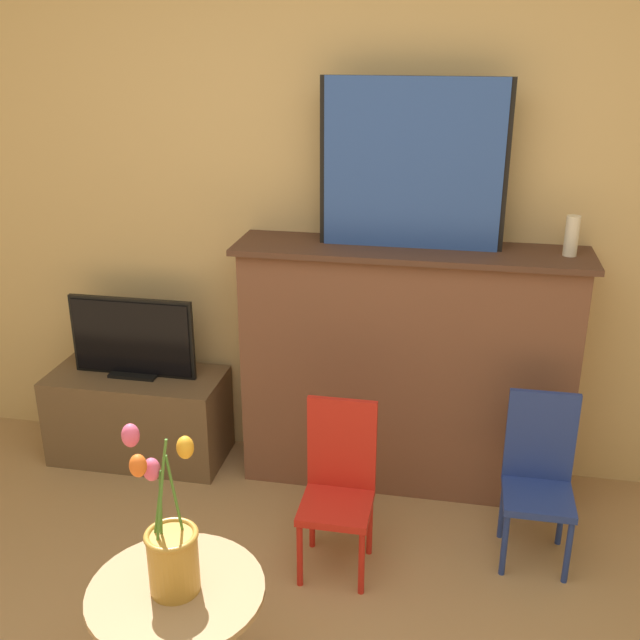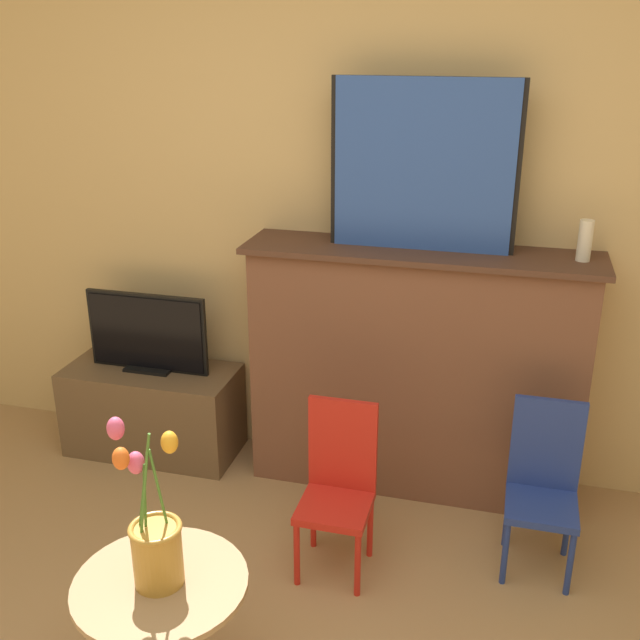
{
  "view_description": "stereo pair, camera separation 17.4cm",
  "coord_description": "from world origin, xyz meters",
  "px_view_note": "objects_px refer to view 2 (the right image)",
  "views": [
    {
      "loc": [
        0.44,
        -1.14,
        1.99
      ],
      "look_at": [
        -0.03,
        1.29,
        1.03
      ],
      "focal_mm": 42.0,
      "sensor_mm": 36.0,
      "label": 1
    },
    {
      "loc": [
        0.61,
        -1.11,
        1.99
      ],
      "look_at": [
        -0.03,
        1.29,
        1.03
      ],
      "focal_mm": 42.0,
      "sensor_mm": 36.0,
      "label": 2
    }
  ],
  "objects_px": {
    "chair_red": "(338,482)",
    "vase_tulips": "(155,539)",
    "chair_blue": "(543,481)",
    "tv_monitor": "(147,334)",
    "painting": "(423,166)"
  },
  "relations": [
    {
      "from": "chair_blue",
      "to": "tv_monitor",
      "type": "bearing_deg",
      "value": 168.01
    },
    {
      "from": "tv_monitor",
      "to": "chair_blue",
      "type": "height_order",
      "value": "tv_monitor"
    },
    {
      "from": "tv_monitor",
      "to": "chair_blue",
      "type": "distance_m",
      "value": 1.92
    },
    {
      "from": "chair_red",
      "to": "chair_blue",
      "type": "relative_size",
      "value": 1.0
    },
    {
      "from": "chair_blue",
      "to": "vase_tulips",
      "type": "distance_m",
      "value": 1.53
    },
    {
      "from": "tv_monitor",
      "to": "vase_tulips",
      "type": "relative_size",
      "value": 1.16
    },
    {
      "from": "tv_monitor",
      "to": "chair_red",
      "type": "height_order",
      "value": "tv_monitor"
    },
    {
      "from": "chair_red",
      "to": "chair_blue",
      "type": "bearing_deg",
      "value": 15.36
    },
    {
      "from": "tv_monitor",
      "to": "chair_red",
      "type": "distance_m",
      "value": 1.28
    },
    {
      "from": "painting",
      "to": "vase_tulips",
      "type": "xyz_separation_m",
      "value": [
        -0.53,
        -1.46,
        -0.85
      ]
    },
    {
      "from": "painting",
      "to": "chair_blue",
      "type": "relative_size",
      "value": 1.12
    },
    {
      "from": "chair_red",
      "to": "vase_tulips",
      "type": "bearing_deg",
      "value": -113.14
    },
    {
      "from": "chair_red",
      "to": "chair_blue",
      "type": "distance_m",
      "value": 0.79
    },
    {
      "from": "tv_monitor",
      "to": "chair_blue",
      "type": "bearing_deg",
      "value": -11.99
    },
    {
      "from": "chair_red",
      "to": "vase_tulips",
      "type": "relative_size",
      "value": 1.31
    }
  ]
}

